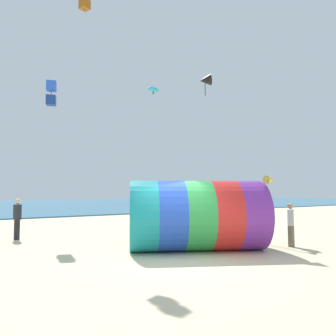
{
  "coord_description": "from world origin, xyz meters",
  "views": [
    {
      "loc": [
        -5.61,
        -8.38,
        2.19
      ],
      "look_at": [
        1.38,
        3.27,
        3.07
      ],
      "focal_mm": 35.0,
      "sensor_mm": 36.0,
      "label": 1
    }
  ],
  "objects_px": {
    "kite_cyan_parafoil": "(153,89)",
    "beach_flag": "(270,183)",
    "bystander_mid_beach": "(17,218)",
    "kite_black_delta": "(205,80)",
    "giant_inflatable_tube": "(197,215)",
    "kite_handler": "(291,225)",
    "kite_blue_box": "(51,93)"
  },
  "relations": [
    {
      "from": "kite_cyan_parafoil",
      "to": "beach_flag",
      "type": "bearing_deg",
      "value": -100.23
    },
    {
      "from": "bystander_mid_beach",
      "to": "kite_cyan_parafoil",
      "type": "bearing_deg",
      "value": 36.79
    },
    {
      "from": "kite_black_delta",
      "to": "beach_flag",
      "type": "distance_m",
      "value": 5.59
    },
    {
      "from": "giant_inflatable_tube",
      "to": "kite_handler",
      "type": "height_order",
      "value": "giant_inflatable_tube"
    },
    {
      "from": "kite_blue_box",
      "to": "kite_black_delta",
      "type": "xyz_separation_m",
      "value": [
        6.0,
        -4.19,
        0.46
      ]
    },
    {
      "from": "kite_blue_box",
      "to": "bystander_mid_beach",
      "type": "height_order",
      "value": "kite_blue_box"
    },
    {
      "from": "kite_handler",
      "to": "bystander_mid_beach",
      "type": "distance_m",
      "value": 11.4
    },
    {
      "from": "giant_inflatable_tube",
      "to": "kite_black_delta",
      "type": "xyz_separation_m",
      "value": [
        2.1,
        2.2,
        5.97
      ]
    },
    {
      "from": "kite_blue_box",
      "to": "beach_flag",
      "type": "height_order",
      "value": "kite_blue_box"
    },
    {
      "from": "kite_handler",
      "to": "beach_flag",
      "type": "height_order",
      "value": "beach_flag"
    },
    {
      "from": "kite_cyan_parafoil",
      "to": "kite_black_delta",
      "type": "xyz_separation_m",
      "value": [
        -3.89,
        -12.25,
        -3.44
      ]
    },
    {
      "from": "kite_cyan_parafoil",
      "to": "beach_flag",
      "type": "relative_size",
      "value": 0.46
    },
    {
      "from": "giant_inflatable_tube",
      "to": "kite_blue_box",
      "type": "relative_size",
      "value": 4.36
    },
    {
      "from": "giant_inflatable_tube",
      "to": "kite_handler",
      "type": "relative_size",
      "value": 3.27
    },
    {
      "from": "kite_blue_box",
      "to": "beach_flag",
      "type": "distance_m",
      "value": 10.82
    },
    {
      "from": "kite_black_delta",
      "to": "bystander_mid_beach",
      "type": "xyz_separation_m",
      "value": [
        -7.36,
        3.84,
        -6.3
      ]
    },
    {
      "from": "kite_handler",
      "to": "beach_flag",
      "type": "distance_m",
      "value": 1.81
    },
    {
      "from": "kite_cyan_parafoil",
      "to": "kite_blue_box",
      "type": "xyz_separation_m",
      "value": [
        -9.89,
        -8.06,
        -3.9
      ]
    },
    {
      "from": "kite_handler",
      "to": "kite_black_delta",
      "type": "distance_m",
      "value": 7.39
    },
    {
      "from": "kite_handler",
      "to": "kite_blue_box",
      "type": "relative_size",
      "value": 1.33
    },
    {
      "from": "kite_handler",
      "to": "kite_blue_box",
      "type": "bearing_deg",
      "value": 133.96
    },
    {
      "from": "kite_black_delta",
      "to": "beach_flag",
      "type": "xyz_separation_m",
      "value": [
        1.2,
        -2.64,
        -4.78
      ]
    },
    {
      "from": "kite_blue_box",
      "to": "kite_handler",
      "type": "bearing_deg",
      "value": -46.04
    },
    {
      "from": "bystander_mid_beach",
      "to": "beach_flag",
      "type": "distance_m",
      "value": 10.85
    },
    {
      "from": "bystander_mid_beach",
      "to": "beach_flag",
      "type": "xyz_separation_m",
      "value": [
        8.57,
        -6.47,
        1.52
      ]
    },
    {
      "from": "giant_inflatable_tube",
      "to": "bystander_mid_beach",
      "type": "xyz_separation_m",
      "value": [
        -5.27,
        6.04,
        -0.33
      ]
    },
    {
      "from": "kite_handler",
      "to": "kite_cyan_parafoil",
      "type": "height_order",
      "value": "kite_cyan_parafoil"
    },
    {
      "from": "beach_flag",
      "to": "kite_blue_box",
      "type": "bearing_deg",
      "value": 136.53
    },
    {
      "from": "kite_blue_box",
      "to": "kite_black_delta",
      "type": "distance_m",
      "value": 7.33
    },
    {
      "from": "kite_handler",
      "to": "kite_cyan_parafoil",
      "type": "relative_size",
      "value": 1.31
    },
    {
      "from": "kite_cyan_parafoil",
      "to": "kite_blue_box",
      "type": "bearing_deg",
      "value": -140.8
    },
    {
      "from": "kite_black_delta",
      "to": "beach_flag",
      "type": "height_order",
      "value": "kite_black_delta"
    }
  ]
}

